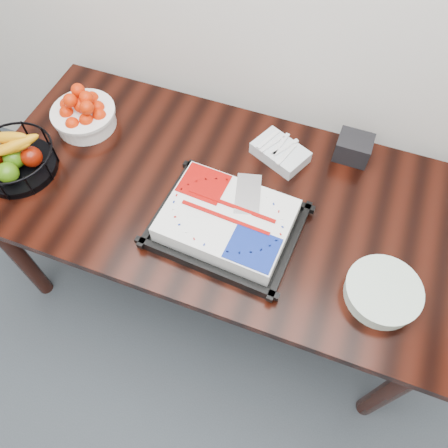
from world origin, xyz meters
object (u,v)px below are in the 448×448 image
(plate_stack, at_px, (382,292))
(tangerine_bowl, at_px, (83,112))
(fruit_basket, at_px, (14,158))
(table, at_px, (220,205))
(cake_tray, at_px, (227,222))
(napkin_box, at_px, (353,148))

(plate_stack, bearing_deg, tangerine_bowl, 165.12)
(tangerine_bowl, distance_m, plate_stack, 1.32)
(tangerine_bowl, xyz_separation_m, fruit_basket, (-0.12, -0.30, -0.00))
(table, distance_m, cake_tray, 0.21)
(cake_tray, bearing_deg, tangerine_bowl, 159.23)
(cake_tray, xyz_separation_m, napkin_box, (0.34, 0.49, 0.00))
(cake_tray, bearing_deg, table, 120.20)
(table, xyz_separation_m, cake_tray, (0.08, -0.14, 0.13))
(napkin_box, bearing_deg, table, -140.41)
(fruit_basket, bearing_deg, napkin_box, 23.56)
(tangerine_bowl, height_order, plate_stack, tangerine_bowl)
(tangerine_bowl, relative_size, plate_stack, 1.06)
(table, distance_m, plate_stack, 0.68)
(table, bearing_deg, fruit_basket, -167.65)
(fruit_basket, distance_m, plate_stack, 1.40)
(tangerine_bowl, distance_m, napkin_box, 1.09)
(table, xyz_separation_m, napkin_box, (0.42, 0.35, 0.13))
(cake_tray, distance_m, fruit_basket, 0.84)
(tangerine_bowl, distance_m, fruit_basket, 0.32)
(cake_tray, xyz_separation_m, plate_stack, (0.55, -0.06, -0.02))
(fruit_basket, xyz_separation_m, napkin_box, (1.19, 0.52, -0.02))
(table, height_order, cake_tray, cake_tray)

